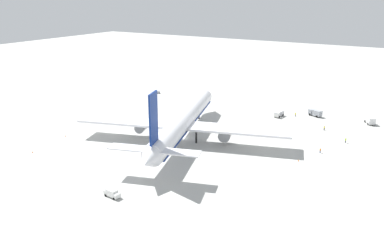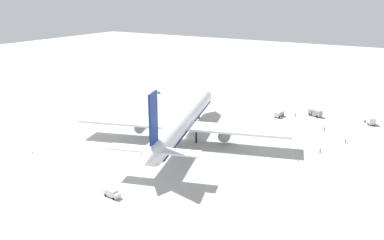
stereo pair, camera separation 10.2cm
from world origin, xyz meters
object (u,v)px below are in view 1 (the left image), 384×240
object	(u,v)px
service_truck_2	(315,113)
ground_worker_3	(295,114)
traffic_cone_0	(298,160)
traffic_cone_2	(32,152)
traffic_cone_1	(65,136)
baggage_cart_0	(158,92)
ground_worker_2	(346,140)
ground_worker_1	(324,128)
service_van	(112,193)
airliner	(183,121)
service_truck_1	(370,120)
ground_worker_0	(320,150)
service_truck_0	(279,114)

from	to	relation	value
service_truck_2	ground_worker_3	world-z (taller)	service_truck_2
traffic_cone_0	traffic_cone_2	world-z (taller)	same
traffic_cone_1	baggage_cart_0	bearing A→B (deg)	8.00
service_truck_2	ground_worker_2	xyz separation A→B (m)	(-26.04, -17.11, -0.64)
ground_worker_1	ground_worker_3	xyz separation A→B (m)	(11.75, 14.56, -0.01)
service_van	ground_worker_2	distance (m)	81.98
traffic_cone_2	ground_worker_3	bearing A→B (deg)	-36.16
ground_worker_3	airliner	bearing A→B (deg)	152.19
service_truck_1	baggage_cart_0	xyz separation A→B (m)	(-1.44, 100.85, -0.79)
airliner	baggage_cart_0	world-z (taller)	airliner
traffic_cone_0	ground_worker_2	bearing A→B (deg)	-20.86
traffic_cone_0	traffic_cone_2	size ratio (longest dim) A/B	1.00
ground_worker_2	traffic_cone_1	xyz separation A→B (m)	(-44.88, 87.03, -0.59)
service_truck_1	ground_worker_2	world-z (taller)	service_truck_1
traffic_cone_1	ground_worker_0	bearing A→B (deg)	-69.13
ground_worker_2	ground_worker_3	world-z (taller)	ground_worker_2
baggage_cart_0	traffic_cone_0	distance (m)	100.55
service_truck_0	traffic_cone_2	xyz separation A→B (m)	(-78.70, 54.45, -1.01)
baggage_cart_0	ground_worker_3	xyz separation A→B (m)	(-3.81, -72.83, 0.09)
service_truck_0	service_truck_2	xyz separation A→B (m)	(8.37, -12.72, 0.23)
ground_worker_1	traffic_cone_0	xyz separation A→B (m)	(-33.43, -0.42, -0.58)
ground_worker_3	service_van	bearing A→B (deg)	168.53
ground_worker_0	traffic_cone_1	distance (m)	87.65
ground_worker_1	traffic_cone_2	distance (m)	102.88
service_truck_2	ground_worker_1	bearing A→B (deg)	-155.12
service_van	baggage_cart_0	world-z (taller)	service_van
service_truck_1	ground_worker_3	distance (m)	28.52
service_van	traffic_cone_0	size ratio (longest dim) A/B	8.58
ground_worker_0	traffic_cone_2	size ratio (longest dim) A/B	2.92
service_truck_2	traffic_cone_1	size ratio (longest dim) A/B	10.94
ground_worker_0	ground_worker_3	size ratio (longest dim) A/B	0.96
service_van	ground_worker_0	size ratio (longest dim) A/B	2.94
airliner	service_truck_0	world-z (taller)	airliner
service_van	ground_worker_2	bearing A→B (deg)	-31.31
ground_worker_1	traffic_cone_1	xyz separation A→B (m)	(-54.50, 77.53, -0.58)
service_truck_0	ground_worker_2	distance (m)	34.67
ground_worker_3	traffic_cone_2	xyz separation A→B (m)	(-82.40, 60.23, -0.57)
ground_worker_0	ground_worker_2	bearing A→B (deg)	-20.62
traffic_cone_0	traffic_cone_2	distance (m)	83.91
ground_worker_2	traffic_cone_2	world-z (taller)	ground_worker_2
service_truck_2	ground_worker_2	size ratio (longest dim) A/B	3.52
service_truck_2	traffic_cone_0	distance (m)	50.51
baggage_cart_0	airliner	bearing A→B (deg)	-136.99
service_truck_1	ground_worker_1	xyz separation A→B (m)	(-16.99, 13.47, -0.69)
service_truck_2	service_van	xyz separation A→B (m)	(-96.09, 25.49, -0.48)
service_truck_1	traffic_cone_2	distance (m)	124.39
ground_worker_0	traffic_cone_2	world-z (taller)	ground_worker_0
baggage_cart_0	traffic_cone_2	distance (m)	87.13
ground_worker_1	service_truck_0	bearing A→B (deg)	68.42
airliner	ground_worker_2	bearing A→B (deg)	-62.03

